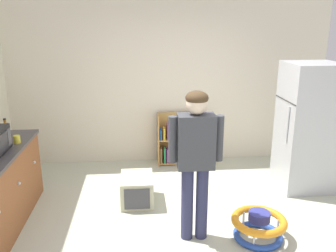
# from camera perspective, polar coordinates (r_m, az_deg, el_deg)

# --- Properties ---
(ground_plane) EXTENTS (12.00, 12.00, 0.00)m
(ground_plane) POSITION_cam_1_polar(r_m,az_deg,el_deg) (4.19, 3.34, -17.02)
(ground_plane) COLOR beige
(ground_plane) RESTS_ON ground
(back_wall) EXTENTS (5.20, 0.06, 2.70)m
(back_wall) POSITION_cam_1_polar(r_m,az_deg,el_deg) (5.89, 0.34, 7.11)
(back_wall) COLOR silver
(back_wall) RESTS_ON ground
(refrigerator) EXTENTS (0.73, 0.68, 1.78)m
(refrigerator) POSITION_cam_1_polar(r_m,az_deg,el_deg) (5.31, 21.39, -0.18)
(refrigerator) COLOR #B7BABF
(refrigerator) RESTS_ON ground
(bookshelf) EXTENTS (0.80, 0.28, 0.85)m
(bookshelf) POSITION_cam_1_polar(r_m,az_deg,el_deg) (5.96, 1.64, -2.60)
(bookshelf) COLOR tan
(bookshelf) RESTS_ON ground
(standing_person) EXTENTS (0.57, 0.23, 1.65)m
(standing_person) POSITION_cam_1_polar(r_m,az_deg,el_deg) (3.70, 4.45, -4.21)
(standing_person) COLOR #2E3153
(standing_person) RESTS_ON ground
(baby_walker) EXTENTS (0.60, 0.60, 0.32)m
(baby_walker) POSITION_cam_1_polar(r_m,az_deg,el_deg) (4.17, 14.28, -15.17)
(baby_walker) COLOR #284EB5
(baby_walker) RESTS_ON ground
(pet_carrier) EXTENTS (0.42, 0.55, 0.36)m
(pet_carrier) POSITION_cam_1_polar(r_m,az_deg,el_deg) (4.78, -4.98, -10.04)
(pet_carrier) COLOR beige
(pet_carrier) RESTS_ON ground
(amber_bottle) EXTENTS (0.07, 0.07, 0.25)m
(amber_bottle) POSITION_cam_1_polar(r_m,az_deg,el_deg) (4.90, -24.48, -0.56)
(amber_bottle) COLOR #9E661E
(amber_bottle) RESTS_ON kitchen_counter
(yellow_cup) EXTENTS (0.08, 0.08, 0.09)m
(yellow_cup) POSITION_cam_1_polar(r_m,az_deg,el_deg) (4.63, -23.01, -1.98)
(yellow_cup) COLOR yellow
(yellow_cup) RESTS_ON kitchen_counter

